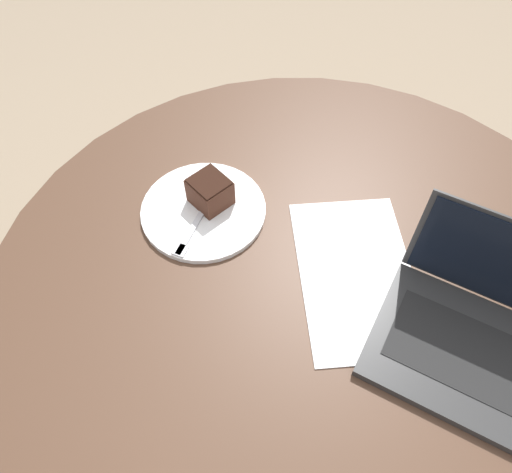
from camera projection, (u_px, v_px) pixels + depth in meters
name	position (u px, v px, depth m)	size (l,w,h in m)	color
ground_plane	(291.00, 407.00, 1.56)	(12.00, 12.00, 0.00)	gray
dining_table	(309.00, 316.00, 1.05)	(1.28, 1.28, 0.75)	#4C3323
paper_document	(356.00, 274.00, 0.97)	(0.42, 0.35, 0.00)	white
plate	(204.00, 210.00, 1.06)	(0.26, 0.26, 0.01)	white
cake_slice	(210.00, 191.00, 1.04)	(0.09, 0.09, 0.06)	#472619
fork	(192.00, 230.00, 1.02)	(0.13, 0.14, 0.00)	silver
laptop	(478.00, 334.00, 0.86)	(0.41, 0.39, 0.23)	#2D2D2D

